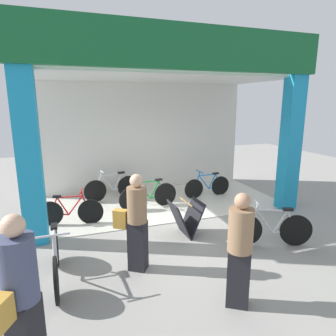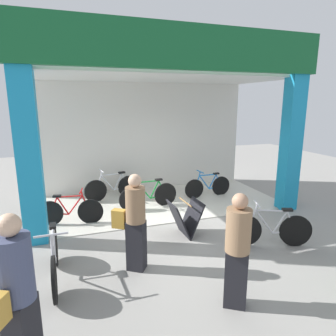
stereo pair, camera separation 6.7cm
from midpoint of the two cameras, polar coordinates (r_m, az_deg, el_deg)
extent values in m
plane|color=gray|center=(7.01, 2.27, -10.52)|extent=(20.98, 20.98, 0.00)
cube|color=beige|center=(8.34, -1.42, -6.58)|extent=(6.49, 3.02, 0.02)
cube|color=silver|center=(9.38, -4.20, 6.16)|extent=(6.49, 0.12, 3.40)
cube|color=#198CBF|center=(6.15, -25.03, 1.56)|extent=(0.43, 0.36, 3.40)
cube|color=#198CBF|center=(8.10, 22.92, 4.17)|extent=(0.43, 0.36, 3.40)
cube|color=#14592D|center=(6.39, 3.11, 22.42)|extent=(6.69, 0.20, 0.89)
cube|color=silver|center=(7.89, -1.56, 17.10)|extent=(6.49, 3.02, 0.06)
cylinder|color=black|center=(7.99, -0.26, -5.14)|extent=(0.63, 0.11, 0.63)
cylinder|color=black|center=(7.65, -6.93, -6.05)|extent=(0.63, 0.11, 0.63)
cylinder|color=#198C33|center=(7.90, -1.78, -5.52)|extent=(0.42, 0.08, 0.08)
cylinder|color=#198C33|center=(7.81, -2.38, -4.17)|extent=(0.28, 0.07, 0.47)
cylinder|color=#198C33|center=(7.70, -4.46, -4.38)|extent=(0.39, 0.08, 0.49)
cylinder|color=#198C33|center=(7.68, -3.63, -2.65)|extent=(0.60, 0.10, 0.05)
cylinder|color=#198C33|center=(7.88, -0.97, -3.83)|extent=(0.21, 0.06, 0.42)
cylinder|color=#198C33|center=(7.61, -6.28, -4.44)|extent=(0.19, 0.06, 0.44)
cylinder|color=#198C33|center=(7.57, -5.70, -2.37)|extent=(0.06, 0.04, 0.13)
cylinder|color=#198C33|center=(7.55, -5.64, -1.90)|extent=(0.08, 0.44, 0.03)
cube|color=black|center=(7.79, -1.57, -2.26)|extent=(0.20, 0.12, 0.05)
cylinder|color=black|center=(7.25, -21.60, -8.17)|extent=(0.58, 0.15, 0.58)
cylinder|color=black|center=(7.08, -14.51, -8.16)|extent=(0.58, 0.15, 0.58)
cylinder|color=red|center=(7.21, -19.95, -8.34)|extent=(0.39, 0.11, 0.07)
cylinder|color=red|center=(7.13, -19.43, -6.93)|extent=(0.25, 0.08, 0.43)
cylinder|color=red|center=(7.07, -17.22, -6.86)|extent=(0.35, 0.10, 0.45)
cylinder|color=red|center=(7.03, -18.24, -5.25)|extent=(0.55, 0.14, 0.05)
cylinder|color=red|center=(7.16, -20.96, -6.77)|extent=(0.19, 0.07, 0.39)
cylinder|color=red|center=(7.02, -15.32, -6.68)|extent=(0.18, 0.06, 0.40)
cylinder|color=red|center=(6.96, -16.10, -4.72)|extent=(0.05, 0.04, 0.12)
cylinder|color=red|center=(6.94, -16.20, -4.26)|extent=(0.11, 0.40, 0.03)
cube|color=black|center=(7.08, -20.46, -5.13)|extent=(0.19, 0.12, 0.04)
cylinder|color=black|center=(9.01, 10.41, -3.43)|extent=(0.58, 0.07, 0.58)
cylinder|color=black|center=(8.58, 5.33, -4.09)|extent=(0.58, 0.07, 0.58)
cylinder|color=blue|center=(8.91, 9.25, -3.72)|extent=(0.39, 0.05, 0.07)
cylinder|color=blue|center=(8.82, 8.85, -2.61)|extent=(0.25, 0.05, 0.43)
cylinder|color=blue|center=(8.68, 7.27, -2.75)|extent=(0.36, 0.05, 0.45)
cylinder|color=blue|center=(8.69, 7.95, -1.34)|extent=(0.56, 0.06, 0.05)
cylinder|color=blue|center=(8.91, 9.92, -2.34)|extent=(0.19, 0.04, 0.39)
cylinder|color=blue|center=(8.57, 5.88, -2.78)|extent=(0.17, 0.04, 0.40)
cylinder|color=blue|center=(8.54, 6.40, -1.08)|extent=(0.05, 0.03, 0.12)
cylinder|color=blue|center=(8.53, 6.47, -0.70)|extent=(0.05, 0.40, 0.03)
cube|color=black|center=(8.82, 9.53, -1.05)|extent=(0.18, 0.10, 0.04)
cylinder|color=black|center=(8.80, -7.44, -3.53)|extent=(0.63, 0.16, 0.64)
cylinder|color=black|center=(8.50, -13.61, -4.36)|extent=(0.63, 0.16, 0.64)
cylinder|color=silver|center=(8.73, -8.85, -3.87)|extent=(0.43, 0.11, 0.08)
cylinder|color=silver|center=(8.64, -9.45, -2.64)|extent=(0.28, 0.09, 0.48)
cylinder|color=silver|center=(8.55, -11.37, -2.83)|extent=(0.39, 0.11, 0.50)
cylinder|color=silver|center=(8.53, -10.65, -1.24)|extent=(0.61, 0.15, 0.05)
cylinder|color=silver|center=(8.71, -8.14, -2.31)|extent=(0.21, 0.07, 0.43)
cylinder|color=silver|center=(8.47, -13.05, -2.89)|extent=(0.19, 0.07, 0.44)
cylinder|color=silver|center=(8.43, -12.57, -0.99)|extent=(0.06, 0.04, 0.13)
cylinder|color=silver|center=(8.41, -12.52, -0.57)|extent=(0.11, 0.44, 0.03)
cube|color=black|center=(8.62, -8.74, -0.87)|extent=(0.21, 0.13, 0.05)
cylinder|color=black|center=(6.35, 23.75, -11.11)|extent=(0.60, 0.25, 0.63)
cylinder|color=black|center=(6.05, 15.05, -11.61)|extent=(0.60, 0.25, 0.63)
cylinder|color=silver|center=(6.28, 21.77, -11.44)|extent=(0.41, 0.18, 0.08)
cylinder|color=silver|center=(6.17, 21.15, -9.76)|extent=(0.27, 0.12, 0.47)
cylinder|color=silver|center=(6.07, 18.45, -9.83)|extent=(0.37, 0.16, 0.49)
cylinder|color=silver|center=(6.03, 19.71, -7.77)|extent=(0.58, 0.24, 0.05)
cylinder|color=silver|center=(6.23, 23.00, -9.45)|extent=(0.21, 0.10, 0.42)
cylinder|color=silver|center=(5.99, 16.08, -9.72)|extent=(0.19, 0.10, 0.44)
cylinder|color=silver|center=(5.92, 17.07, -7.23)|extent=(0.06, 0.05, 0.13)
cylinder|color=silver|center=(5.90, 17.20, -6.65)|extent=(0.18, 0.42, 0.03)
cube|color=black|center=(6.12, 22.42, -7.48)|extent=(0.21, 0.15, 0.05)
cylinder|color=black|center=(5.57, -20.64, -14.02)|extent=(0.06, 0.67, 0.67)
cylinder|color=black|center=(4.66, -20.75, -19.57)|extent=(0.06, 0.67, 0.67)
cylinder|color=silver|center=(5.36, -20.64, -15.39)|extent=(0.05, 0.45, 0.09)
cylinder|color=silver|center=(5.18, -20.84, -13.74)|extent=(0.04, 0.29, 0.50)
cylinder|color=silver|center=(4.89, -20.89, -15.28)|extent=(0.05, 0.41, 0.52)
cylinder|color=silver|center=(4.91, -21.10, -12.08)|extent=(0.05, 0.64, 0.05)
cylinder|color=silver|center=(5.37, -20.83, -12.48)|extent=(0.04, 0.22, 0.45)
cylinder|color=silver|center=(4.64, -20.97, -16.54)|extent=(0.04, 0.20, 0.46)
cylinder|color=silver|center=(4.59, -21.24, -12.80)|extent=(0.04, 0.06, 0.14)
cylinder|color=silver|center=(4.58, -21.31, -11.99)|extent=(0.47, 0.04, 0.03)
cube|color=black|center=(5.19, -21.06, -10.42)|extent=(0.11, 0.20, 0.05)
cube|color=black|center=(6.22, 2.33, -9.97)|extent=(0.36, 0.61, 0.74)
cube|color=black|center=(6.33, 4.93, -9.56)|extent=(0.36, 0.61, 0.74)
cylinder|color=olive|center=(6.14, 3.69, -6.60)|extent=(0.05, 0.60, 0.03)
cube|color=black|center=(4.40, 13.43, -20.05)|extent=(0.38, 0.36, 0.81)
cylinder|color=#8C6B4C|center=(4.06, 13.95, -11.65)|extent=(0.46, 0.46, 0.59)
sphere|color=tan|center=(3.92, 14.26, -6.26)|extent=(0.21, 0.21, 0.21)
cylinder|color=#3F4766|center=(3.29, -27.06, -16.97)|extent=(0.46, 0.46, 0.67)
sphere|color=#D8AD8C|center=(3.10, -27.89, -9.75)|extent=(0.22, 0.22, 0.22)
cube|color=black|center=(5.09, -5.74, -14.69)|extent=(0.37, 0.36, 0.85)
cylinder|color=#8C6B4C|center=(4.81, -5.93, -7.07)|extent=(0.44, 0.44, 0.59)
sphere|color=#D8AD8C|center=(4.69, -6.04, -2.45)|extent=(0.21, 0.21, 0.21)
cube|color=#BF8C33|center=(5.01, -9.04, -9.67)|extent=(0.26, 0.24, 0.31)
camera|label=1|loc=(0.03, -89.74, 0.06)|focal=31.48mm
camera|label=2|loc=(0.03, 90.26, -0.06)|focal=31.48mm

